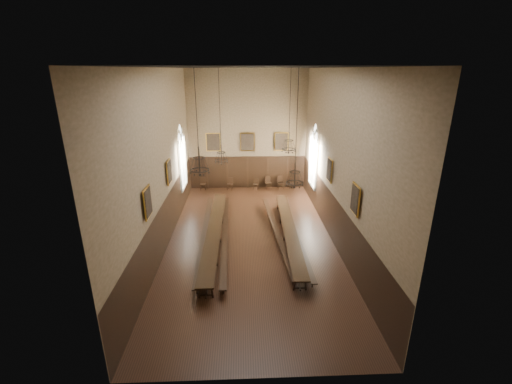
{
  "coord_description": "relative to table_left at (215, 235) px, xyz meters",
  "views": [
    {
      "loc": [
        -0.42,
        -16.9,
        8.93
      ],
      "look_at": [
        0.35,
        1.5,
        2.29
      ],
      "focal_mm": 24.0,
      "sensor_mm": 36.0,
      "label": 1
    }
  ],
  "objects": [
    {
      "name": "wall_back",
      "position": [
        1.97,
        9.18,
        4.08
      ],
      "size": [
        9.0,
        0.02,
        9.0
      ],
      "primitive_type": "cube",
      "color": "#80674F",
      "rests_on": "ground"
    },
    {
      "name": "portrait_left_1",
      "position": [
        -2.41,
        -3.33,
        3.28
      ],
      "size": [
        0.12,
        1.0,
        1.3
      ],
      "color": "gold",
      "rests_on": "wall_left"
    },
    {
      "name": "chair_5",
      "position": [
        3.59,
        8.78,
        -0.11
      ],
      "size": [
        0.54,
        0.54,
        1.0
      ],
      "rotation": [
        0.0,
        0.0,
        0.24
      ],
      "color": "black",
      "rests_on": "floor"
    },
    {
      "name": "chair_4",
      "position": [
        2.59,
        8.68,
        -0.15
      ],
      "size": [
        0.46,
        0.46,
        0.88
      ],
      "rotation": [
        0.0,
        0.0,
        -0.21
      ],
      "color": "black",
      "rests_on": "floor"
    },
    {
      "name": "wall_right",
      "position": [
        6.48,
        0.17,
        4.08
      ],
      "size": [
        0.02,
        18.0,
        9.0
      ],
      "primitive_type": "cube",
      "color": "#80674F",
      "rests_on": "ground"
    },
    {
      "name": "wall_left",
      "position": [
        -2.54,
        0.17,
        4.08
      ],
      "size": [
        0.02,
        18.0,
        9.0
      ],
      "primitive_type": "cube",
      "color": "#80674F",
      "rests_on": "ground"
    },
    {
      "name": "chandelier_front_right",
      "position": [
        3.9,
        -2.14,
        4.03
      ],
      "size": [
        0.78,
        0.78,
        5.06
      ],
      "color": "black",
      "rests_on": "ceiling"
    },
    {
      "name": "window_right",
      "position": [
        6.4,
        5.67,
        2.98
      ],
      "size": [
        0.2,
        2.2,
        4.6
      ],
      "primitive_type": null,
      "color": "white",
      "rests_on": "wall_right"
    },
    {
      "name": "bench_left_outer",
      "position": [
        -0.57,
        0.38,
        -0.11
      ],
      "size": [
        0.61,
        10.66,
        0.48
      ],
      "rotation": [
        0.0,
        0.0,
        0.03
      ],
      "color": "black",
      "rests_on": "floor"
    },
    {
      "name": "chair_6",
      "position": [
        4.55,
        8.76,
        -0.11
      ],
      "size": [
        0.52,
        0.52,
        1.02
      ],
      "rotation": [
        0.0,
        0.0,
        0.16
      ],
      "color": "black",
      "rests_on": "floor"
    },
    {
      "name": "wainscot_panelling",
      "position": [
        1.97,
        0.17,
        0.83
      ],
      "size": [
        9.0,
        18.0,
        2.5
      ],
      "primitive_type": null,
      "color": "black",
      "rests_on": "floor"
    },
    {
      "name": "chair_7",
      "position": [
        5.45,
        8.74,
        -0.15
      ],
      "size": [
        0.46,
        0.46,
        0.89
      ],
      "rotation": [
        0.0,
        0.0,
        -0.19
      ],
      "color": "black",
      "rests_on": "floor"
    },
    {
      "name": "portrait_right_0",
      "position": [
        6.35,
        1.17,
        3.28
      ],
      "size": [
        0.12,
        1.0,
        1.3
      ],
      "color": "gold",
      "rests_on": "wall_right"
    },
    {
      "name": "chandelier_back_right",
      "position": [
        4.31,
        3.08,
        4.35
      ],
      "size": [
        0.82,
        0.82,
        4.7
      ],
      "color": "black",
      "rests_on": "ceiling"
    },
    {
      "name": "portrait_back_2",
      "position": [
        4.57,
        9.05,
        3.28
      ],
      "size": [
        1.1,
        0.12,
        1.4
      ],
      "color": "gold",
      "rests_on": "wall_back"
    },
    {
      "name": "bench_right_inner",
      "position": [
        3.41,
        0.43,
        -0.14
      ],
      "size": [
        0.94,
        9.85,
        0.44
      ],
      "rotation": [
        0.0,
        0.0,
        0.07
      ],
      "color": "black",
      "rests_on": "floor"
    },
    {
      "name": "table_left",
      "position": [
        0.0,
        0.0,
        0.0
      ],
      "size": [
        0.78,
        10.71,
        0.84
      ],
      "rotation": [
        0.0,
        0.0,
        -0.0
      ],
      "color": "black",
      "rests_on": "floor"
    },
    {
      "name": "chandelier_back_left",
      "position": [
        0.32,
        3.16,
        3.77
      ],
      "size": [
        0.77,
        0.77,
        5.36
      ],
      "color": "black",
      "rests_on": "ceiling"
    },
    {
      "name": "table_right",
      "position": [
        4.06,
        0.03,
        -0.03
      ],
      "size": [
        0.96,
        10.02,
        0.78
      ],
      "rotation": [
        0.0,
        0.0,
        -0.03
      ],
      "color": "black",
      "rests_on": "floor"
    },
    {
      "name": "wall_front",
      "position": [
        1.97,
        -8.84,
        4.08
      ],
      "size": [
        9.0,
        0.02,
        9.0
      ],
      "primitive_type": "cube",
      "color": "#80674F",
      "rests_on": "ground"
    },
    {
      "name": "chandelier_front_left",
      "position": [
        -0.32,
        -2.17,
        4.61
      ],
      "size": [
        0.85,
        0.85,
        4.41
      ],
      "color": "black",
      "rests_on": "ceiling"
    },
    {
      "name": "portrait_left_0",
      "position": [
        -2.41,
        1.17,
        3.28
      ],
      "size": [
        0.12,
        1.0,
        1.3
      ],
      "color": "gold",
      "rests_on": "wall_left"
    },
    {
      "name": "window_left",
      "position": [
        -2.46,
        5.67,
        2.98
      ],
      "size": [
        0.2,
        2.2,
        4.6
      ],
      "primitive_type": null,
      "color": "white",
      "rests_on": "wall_left"
    },
    {
      "name": "bench_left_inner",
      "position": [
        0.55,
        0.31,
        -0.11
      ],
      "size": [
        0.6,
        10.65,
        0.48
      ],
      "rotation": [
        0.0,
        0.0,
        0.03
      ],
      "color": "black",
      "rests_on": "floor"
    },
    {
      "name": "floor",
      "position": [
        1.97,
        0.17,
        -0.43
      ],
      "size": [
        9.0,
        18.0,
        0.02
      ],
      "primitive_type": "cube",
      "color": "black",
      "rests_on": "ground"
    },
    {
      "name": "chair_2",
      "position": [
        0.57,
        8.64,
        -0.13
      ],
      "size": [
        0.49,
        0.49,
        0.96
      ],
      "rotation": [
        0.0,
        0.0,
        -0.18
      ],
      "color": "black",
      "rests_on": "floor"
    },
    {
      "name": "chair_0",
      "position": [
        -1.53,
        8.74,
        -0.13
      ],
      "size": [
        0.44,
        0.44,
        0.96
      ],
      "rotation": [
        0.0,
        0.0,
        0.04
      ],
      "color": "black",
      "rests_on": "floor"
    },
    {
      "name": "bench_right_outer",
      "position": [
        4.43,
        0.14,
        -0.14
      ],
      "size": [
        0.47,
        9.62,
        0.43
      ],
      "rotation": [
        0.0,
        0.0,
        0.02
      ],
      "color": "black",
      "rests_on": "floor"
    },
    {
      "name": "portrait_back_1",
      "position": [
        1.97,
        9.05,
        3.28
      ],
      "size": [
        1.1,
        0.12,
        1.4
      ],
      "color": "gold",
      "rests_on": "wall_back"
    },
    {
      "name": "portrait_back_0",
      "position": [
        -0.63,
        9.05,
        3.28
      ],
      "size": [
        1.1,
        0.12,
        1.4
      ],
      "color": "gold",
      "rests_on": "wall_back"
    },
    {
      "name": "portrait_right_1",
      "position": [
        6.35,
        -3.33,
        3.28
      ],
      "size": [
        0.12,
        1.0,
        1.3
      ],
      "color": "gold",
      "rests_on": "wall_right"
    },
    {
      "name": "ceiling",
      "position": [
        1.97,
        0.17,
        8.59
      ],
      "size": [
        9.0,
        18.0,
        0.02
      ],
      "primitive_type": "cube",
      "color": "black",
      "rests_on": "ground"
    }
  ]
}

